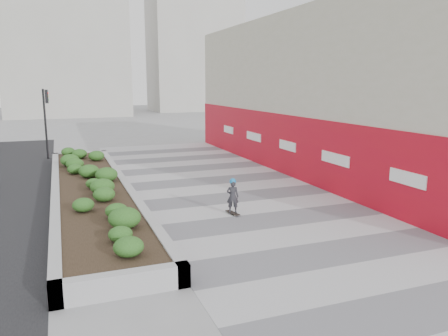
# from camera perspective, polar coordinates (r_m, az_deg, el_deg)

# --- Properties ---
(ground) EXTENTS (160.00, 160.00, 0.00)m
(ground) POSITION_cam_1_polar(r_m,az_deg,el_deg) (13.45, 9.90, -8.89)
(ground) COLOR gray
(ground) RESTS_ON ground
(walkway) EXTENTS (8.00, 36.00, 0.01)m
(walkway) POSITION_cam_1_polar(r_m,az_deg,el_deg) (15.97, 4.41, -5.51)
(walkway) COLOR #A8A8AD
(walkway) RESTS_ON ground
(building) EXTENTS (6.04, 24.08, 8.00)m
(building) POSITION_cam_1_polar(r_m,az_deg,el_deg) (23.99, 13.75, 9.39)
(building) COLOR #BCB6A0
(building) RESTS_ON ground
(planter) EXTENTS (3.00, 18.00, 0.90)m
(planter) POSITION_cam_1_polar(r_m,az_deg,el_deg) (18.34, -16.94, -2.45)
(planter) COLOR #9E9EA0
(planter) RESTS_ON ground
(traffic_signal_near) EXTENTS (0.33, 0.28, 4.20)m
(traffic_signal_near) POSITION_cam_1_polar(r_m,az_deg,el_deg) (28.40, -22.24, 6.65)
(traffic_signal_near) COLOR black
(traffic_signal_near) RESTS_ON ground
(distant_bldg_north_l) EXTENTS (16.00, 12.00, 20.00)m
(distant_bldg_north_l) POSITION_cam_1_polar(r_m,az_deg,el_deg) (66.07, -20.07, 15.17)
(distant_bldg_north_l) COLOR #ADAAA3
(distant_bldg_north_l) RESTS_ON ground
(distant_bldg_north_r) EXTENTS (14.00, 10.00, 24.00)m
(distant_bldg_north_r) POSITION_cam_1_polar(r_m,az_deg,el_deg) (74.41, -3.98, 16.81)
(distant_bldg_north_r) COLOR #ADAAA3
(distant_bldg_north_r) RESTS_ON ground
(manhole_cover) EXTENTS (0.44, 0.44, 0.01)m
(manhole_cover) POSITION_cam_1_polar(r_m,az_deg,el_deg) (16.18, 6.02, -5.33)
(manhole_cover) COLOR #595654
(manhole_cover) RESTS_ON ground
(skateboarder) EXTENTS (0.50, 0.74, 1.31)m
(skateboarder) POSITION_cam_1_polar(r_m,az_deg,el_deg) (15.25, 1.14, -3.70)
(skateboarder) COLOR beige
(skateboarder) RESTS_ON ground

